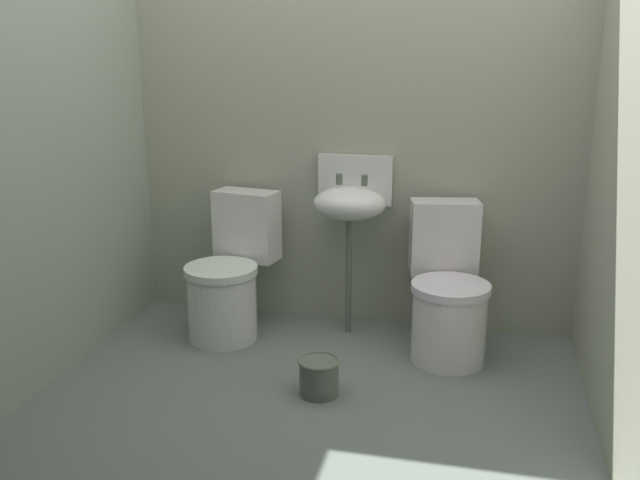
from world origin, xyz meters
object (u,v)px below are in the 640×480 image
sink (350,202)px  bucket (319,376)px  toilet_left (230,279)px  toilet_right (447,296)px

sink → bucket: bearing=-89.5°
bucket → toilet_left: bearing=137.8°
toilet_right → sink: sink is taller
toilet_left → sink: bearing=-153.8°
toilet_left → toilet_right: 1.20m
toilet_right → toilet_left: bearing=-11.6°
toilet_left → sink: size_ratio=0.79×
toilet_right → sink: bearing=-30.3°
toilet_left → toilet_right: size_ratio=1.00×
toilet_right → bucket: size_ratio=3.91×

